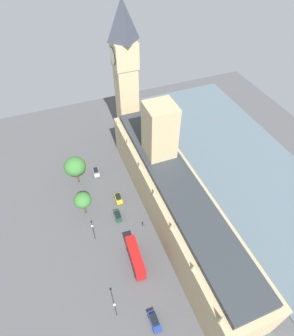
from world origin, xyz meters
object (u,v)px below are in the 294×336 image
object	(u,v)px
pedestrian_kerbside	(144,225)
plane_tree_by_river_gate	(83,200)
car_blue_near_tower	(154,321)
plane_tree_leading	(75,167)
car_silver_midblock	(96,172)
street_lamp_opposite_hall	(115,308)
car_yellow_cab_far_end	(118,198)
clock_tower	(125,75)
parliament_building	(174,196)
street_lamp_corner	(93,230)
car_dark_green_under_trees	(118,215)
double_decker_bus_trailing	(135,257)

from	to	relation	value
pedestrian_kerbside	plane_tree_by_river_gate	world-z (taller)	plane_tree_by_river_gate
pedestrian_kerbside	plane_tree_by_river_gate	distance (m)	18.69
car_blue_near_tower	plane_tree_leading	xyz separation A→B (m)	(7.23, -47.75, 6.37)
car_silver_midblock	pedestrian_kerbside	bearing A→B (deg)	110.52
pedestrian_kerbside	street_lamp_opposite_hall	bearing A→B (deg)	156.53
car_yellow_cab_far_end	plane_tree_by_river_gate	size ratio (longest dim) A/B	0.52
plane_tree_by_river_gate	car_yellow_cab_far_end	bearing A→B (deg)	-174.47
clock_tower	car_blue_near_tower	bearing A→B (deg)	76.25
parliament_building	pedestrian_kerbside	bearing A→B (deg)	7.16
parliament_building	plane_tree_by_river_gate	distance (m)	25.77
car_silver_midblock	plane_tree_leading	xyz separation A→B (m)	(6.30, 1.68, 6.38)
street_lamp_corner	car_silver_midblock	bearing A→B (deg)	-104.73
parliament_building	street_lamp_corner	xyz separation A→B (m)	(23.34, 0.07, -3.65)
car_dark_green_under_trees	car_blue_near_tower	size ratio (longest dim) A/B	0.89
car_dark_green_under_trees	street_lamp_opposite_hall	world-z (taller)	street_lamp_opposite_hall
car_dark_green_under_trees	car_yellow_cab_far_end	bearing A→B (deg)	73.58
parliament_building	plane_tree_leading	distance (m)	32.25
parliament_building	car_yellow_cab_far_end	bearing A→B (deg)	-38.19
plane_tree_by_river_gate	street_lamp_opposite_hall	xyz separation A→B (m)	(-0.34, 30.48, -1.18)
car_silver_midblock	plane_tree_leading	size ratio (longest dim) A/B	0.42
clock_tower	plane_tree_by_river_gate	world-z (taller)	clock_tower
parliament_building	plane_tree_leading	size ratio (longest dim) A/B	6.92
car_silver_midblock	street_lamp_corner	world-z (taller)	street_lamp_corner
car_blue_near_tower	plane_tree_leading	distance (m)	48.71
parliament_building	double_decker_bus_trailing	xyz separation A→B (m)	(15.21, 10.57, -5.59)
car_dark_green_under_trees	double_decker_bus_trailing	size ratio (longest dim) A/B	0.39
double_decker_bus_trailing	street_lamp_opposite_hall	distance (m)	13.48
car_blue_near_tower	pedestrian_kerbside	size ratio (longest dim) A/B	2.77
car_yellow_cab_far_end	pedestrian_kerbside	distance (m)	12.35
car_silver_midblock	street_lamp_opposite_hall	world-z (taller)	street_lamp_opposite_hall
car_silver_midblock	plane_tree_by_river_gate	xyz separation A→B (m)	(6.83, 14.44, 5.07)
car_silver_midblock	street_lamp_corner	size ratio (longest dim) A/B	0.65
plane_tree_by_river_gate	street_lamp_corner	size ratio (longest dim) A/B	1.24
parliament_building	car_dark_green_under_trees	xyz separation A→B (m)	(15.41, -4.43, -7.34)
car_yellow_cab_far_end	car_blue_near_tower	size ratio (longest dim) A/B	0.90
plane_tree_leading	car_blue_near_tower	bearing A→B (deg)	98.61
car_blue_near_tower	pedestrian_kerbside	distance (m)	25.21
clock_tower	pedestrian_kerbside	xyz separation A→B (m)	(9.24, 40.70, -24.24)
car_silver_midblock	car_dark_green_under_trees	xyz separation A→B (m)	(-1.61, 19.50, -0.00)
plane_tree_by_river_gate	car_blue_near_tower	bearing A→B (deg)	102.51
car_dark_green_under_trees	double_decker_bus_trailing	bearing A→B (deg)	-87.05
double_decker_bus_trailing	pedestrian_kerbside	xyz separation A→B (m)	(-5.79, -9.39, -1.88)
car_blue_near_tower	plane_tree_leading	size ratio (longest dim) A/B	0.46
parliament_building	double_decker_bus_trailing	world-z (taller)	parliament_building
parliament_building	street_lamp_opposite_hall	size ratio (longest dim) A/B	10.14
car_blue_near_tower	plane_tree_by_river_gate	xyz separation A→B (m)	(7.76, -34.99, 5.07)
plane_tree_by_river_gate	double_decker_bus_trailing	bearing A→B (deg)	113.29
car_blue_near_tower	plane_tree_by_river_gate	size ratio (longest dim) A/B	0.57
car_yellow_cab_far_end	double_decker_bus_trailing	bearing A→B (deg)	87.92
car_blue_near_tower	parliament_building	bearing A→B (deg)	-123.09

